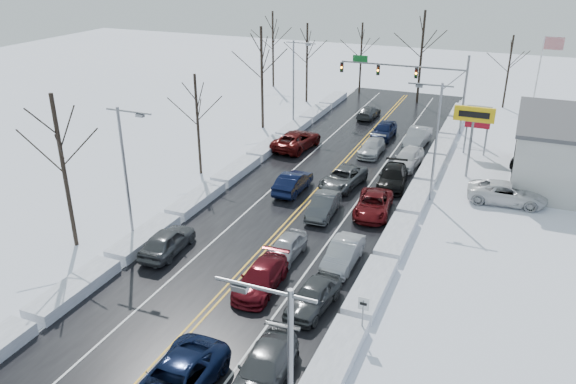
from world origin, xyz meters
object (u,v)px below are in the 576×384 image
at_px(flagpole, 539,78).
at_px(oncoming_car_0, 293,191).
at_px(tires_plus_sign, 474,119).
at_px(traffic_signal_mast, 415,77).

height_order(flagpole, oncoming_car_0, flagpole).
height_order(tires_plus_sign, flagpole, flagpole).
relative_size(traffic_signal_mast, tires_plus_sign, 2.21).
bearing_deg(tires_plus_sign, flagpole, 71.56).
relative_size(tires_plus_sign, flagpole, 0.60).
bearing_deg(flagpole, oncoming_car_0, -126.93).
xyz_separation_m(flagpole, oncoming_car_0, (-16.95, -22.55, -5.93)).
distance_m(tires_plus_sign, flagpole, 14.79).
relative_size(flagpole, oncoming_car_0, 2.10).
distance_m(traffic_signal_mast, flagpole, 11.90).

